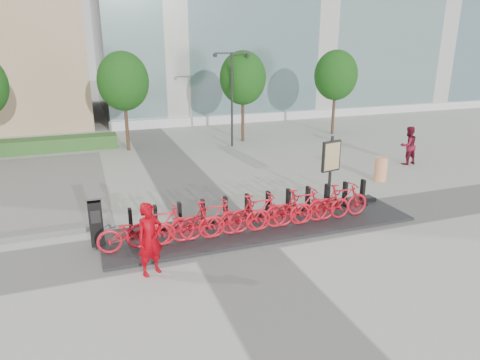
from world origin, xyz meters
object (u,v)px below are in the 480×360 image
object	(u,v)px
worker_red	(150,239)
pedestrian	(408,146)
bike_0	(134,232)
map_sign	(331,159)
construction_barrel	(381,169)
kiosk	(96,222)

from	to	relation	value
worker_red	pedestrian	distance (m)	14.18
bike_0	pedestrian	distance (m)	13.92
worker_red	map_sign	size ratio (longest dim) A/B	0.77
pedestrian	construction_barrel	world-z (taller)	pedestrian
map_sign	worker_red	bearing A→B (deg)	-169.05
bike_0	pedestrian	bearing A→B (deg)	-70.21
worker_red	construction_barrel	size ratio (longest dim) A/B	1.87
bike_0	worker_red	bearing A→B (deg)	-169.33
kiosk	worker_red	world-z (taller)	worker_red
construction_barrel	map_sign	bearing A→B (deg)	-156.42
kiosk	construction_barrel	bearing A→B (deg)	12.35
worker_red	bike_0	bearing A→B (deg)	77.51
bike_0	pedestrian	xyz separation A→B (m)	(13.09, 4.71, 0.30)
map_sign	pedestrian	bearing A→B (deg)	14.94
kiosk	map_sign	xyz separation A→B (m)	(7.93, 0.95, 0.83)
worker_red	construction_barrel	bearing A→B (deg)	0.15
bike_0	worker_red	size ratio (longest dim) A/B	1.06
bike_0	pedestrian	size ratio (longest dim) A/B	1.10
kiosk	pedestrian	bearing A→B (deg)	16.52
worker_red	pedestrian	xyz separation A→B (m)	(12.84, 6.02, -0.03)
kiosk	map_sign	world-z (taller)	map_sign
worker_red	map_sign	distance (m)	7.37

